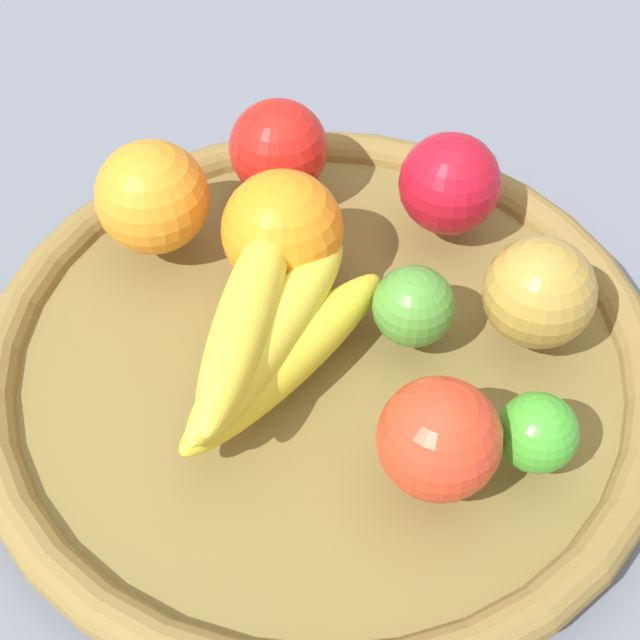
% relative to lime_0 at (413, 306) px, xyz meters
% --- Properties ---
extents(ground_plane, '(2.40, 2.40, 0.00)m').
position_rel_lime_0_xyz_m(ground_plane, '(-0.02, -0.05, -0.07)').
color(ground_plane, slate).
rests_on(ground_plane, ground).
extents(basket, '(0.43, 0.43, 0.04)m').
position_rel_lime_0_xyz_m(basket, '(-0.02, -0.05, -0.05)').
color(basket, olive).
rests_on(basket, ground_plane).
extents(lime_0, '(0.07, 0.07, 0.05)m').
position_rel_lime_0_xyz_m(lime_0, '(0.00, 0.00, 0.00)').
color(lime_0, '#4C9235').
rests_on(lime_0, basket).
extents(orange_0, '(0.10, 0.10, 0.08)m').
position_rel_lime_0_xyz_m(orange_0, '(-0.14, -0.12, 0.01)').
color(orange_0, orange).
rests_on(orange_0, basket).
extents(banana_bunch, '(0.16, 0.17, 0.06)m').
position_rel_lime_0_xyz_m(banana_bunch, '(-0.01, -0.09, 0.01)').
color(banana_bunch, yellow).
rests_on(banana_bunch, basket).
extents(apple_3, '(0.08, 0.08, 0.07)m').
position_rel_lime_0_xyz_m(apple_3, '(0.03, 0.07, 0.01)').
color(apple_3, '#AB8A39').
rests_on(apple_3, basket).
extents(apple_0, '(0.09, 0.09, 0.07)m').
position_rel_lime_0_xyz_m(apple_0, '(-0.16, -0.03, 0.01)').
color(apple_0, red).
rests_on(apple_0, basket).
extents(lime_1, '(0.05, 0.05, 0.05)m').
position_rel_lime_0_xyz_m(lime_1, '(0.11, 0.02, -0.00)').
color(lime_1, green).
rests_on(lime_1, basket).
extents(apple_2, '(0.10, 0.10, 0.07)m').
position_rel_lime_0_xyz_m(apple_2, '(-0.08, 0.07, 0.01)').
color(apple_2, red).
rests_on(apple_2, basket).
extents(apple_1, '(0.09, 0.09, 0.07)m').
position_rel_lime_0_xyz_m(apple_1, '(0.10, -0.03, 0.01)').
color(apple_1, red).
rests_on(apple_1, basket).
extents(orange_1, '(0.11, 0.11, 0.08)m').
position_rel_lime_0_xyz_m(orange_1, '(-0.08, -0.05, 0.01)').
color(orange_1, orange).
rests_on(orange_1, basket).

